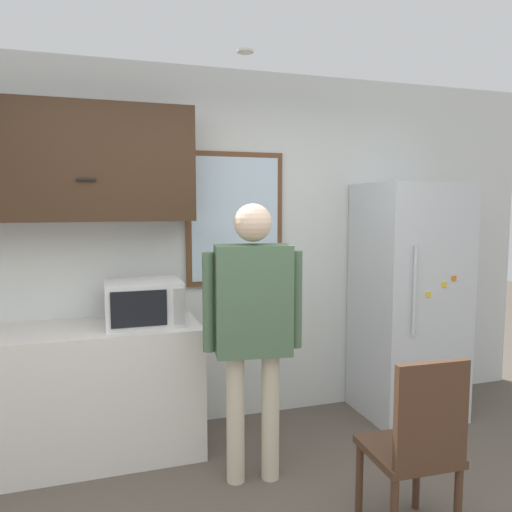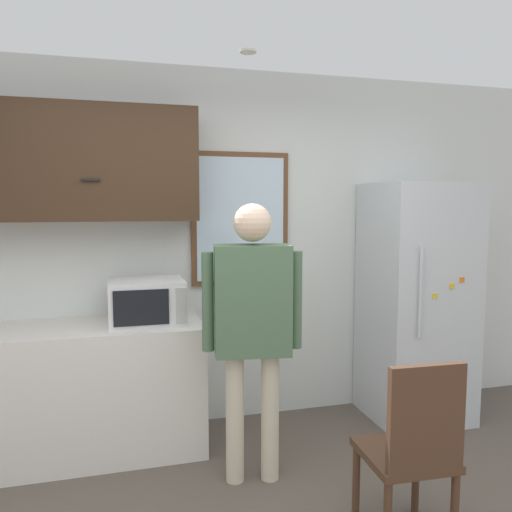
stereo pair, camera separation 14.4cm
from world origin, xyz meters
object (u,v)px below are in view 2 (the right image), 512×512
object	(u,v)px
microwave	(147,301)
person	(252,314)
chair	(413,446)
refrigerator	(416,302)

from	to	relation	value
microwave	person	world-z (taller)	person
microwave	chair	world-z (taller)	microwave
person	refrigerator	xyz separation A→B (m)	(1.48, 0.57, -0.11)
person	chair	world-z (taller)	person
refrigerator	chair	world-z (taller)	refrigerator
refrigerator	chair	size ratio (longest dim) A/B	1.92
microwave	person	size ratio (longest dim) A/B	0.29
person	chair	size ratio (longest dim) A/B	1.76
microwave	refrigerator	distance (m)	2.07
chair	refrigerator	bearing A→B (deg)	-120.32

